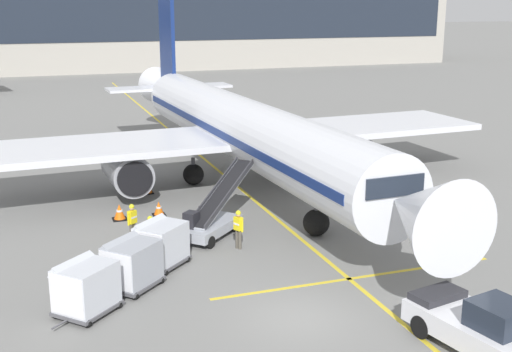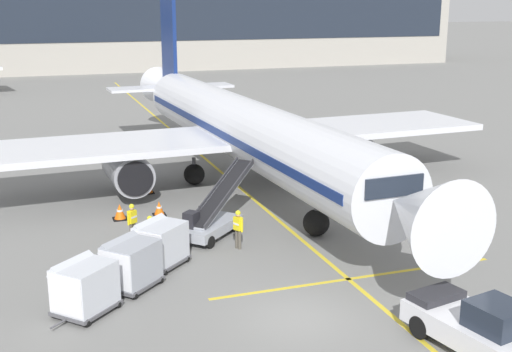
# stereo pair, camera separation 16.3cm
# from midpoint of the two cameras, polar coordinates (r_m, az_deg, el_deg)

# --- Properties ---
(ground_plane) EXTENTS (600.00, 600.00, 0.00)m
(ground_plane) POSITION_cam_midpoint_polar(r_m,az_deg,el_deg) (23.13, 3.76, -12.05)
(ground_plane) COLOR slate
(parked_airplane) EXTENTS (30.39, 39.47, 13.16)m
(parked_airplane) POSITION_cam_midpoint_polar(r_m,az_deg,el_deg) (38.62, -1.22, 4.10)
(parked_airplane) COLOR silver
(parked_airplane) RESTS_ON ground
(belt_loader) EXTENTS (4.70, 4.57, 3.01)m
(belt_loader) POSITION_cam_midpoint_polar(r_m,az_deg,el_deg) (30.45, -3.67, -3.58)
(belt_loader) COLOR #A3A8B2
(belt_loader) RESTS_ON ground
(baggage_cart_lead) EXTENTS (2.55, 2.54, 1.91)m
(baggage_cart_lead) POSITION_cam_midpoint_polar(r_m,az_deg,el_deg) (27.20, -8.10, -5.68)
(baggage_cart_lead) COLOR #515156
(baggage_cart_lead) RESTS_ON ground
(baggage_cart_second) EXTENTS (2.55, 2.54, 1.91)m
(baggage_cart_second) POSITION_cam_midpoint_polar(r_m,az_deg,el_deg) (25.35, -10.57, -7.34)
(baggage_cart_second) COLOR #515156
(baggage_cart_second) RESTS_ON ground
(baggage_cart_third) EXTENTS (2.55, 2.54, 1.91)m
(baggage_cart_third) POSITION_cam_midpoint_polar(r_m,az_deg,el_deg) (23.71, -14.38, -9.15)
(baggage_cart_third) COLOR #515156
(baggage_cart_third) RESTS_ON ground
(pushback_tug) EXTENTS (2.95, 4.74, 1.83)m
(pushback_tug) POSITION_cam_midpoint_polar(r_m,az_deg,el_deg) (21.89, 18.69, -12.07)
(pushback_tug) COLOR silver
(pushback_tug) RESTS_ON ground
(ground_crew_by_loader) EXTENTS (0.35, 0.54, 1.74)m
(ground_crew_by_loader) POSITION_cam_midpoint_polar(r_m,az_deg,el_deg) (28.38, -8.91, -4.84)
(ground_crew_by_loader) COLOR #333847
(ground_crew_by_loader) RESTS_ON ground
(ground_crew_by_carts) EXTENTS (0.38, 0.52, 1.74)m
(ground_crew_by_carts) POSITION_cam_midpoint_polar(r_m,az_deg,el_deg) (28.76, -1.39, -4.39)
(ground_crew_by_carts) COLOR #514C42
(ground_crew_by_carts) RESTS_ON ground
(ground_crew_marshaller) EXTENTS (0.48, 0.42, 1.74)m
(ground_crew_marshaller) POSITION_cam_midpoint_polar(r_m,az_deg,el_deg) (30.14, -10.44, -3.73)
(ground_crew_marshaller) COLOR #514C42
(ground_crew_marshaller) RESTS_ON ground
(safety_cone_engine_keepout) EXTENTS (0.56, 0.56, 0.64)m
(safety_cone_engine_keepout) POSITION_cam_midpoint_polar(r_m,az_deg,el_deg) (37.72, -9.07, -1.01)
(safety_cone_engine_keepout) COLOR black
(safety_cone_engine_keepout) RESTS_ON ground
(safety_cone_wingtip) EXTENTS (0.64, 0.64, 0.72)m
(safety_cone_wingtip) POSITION_cam_midpoint_polar(r_m,az_deg,el_deg) (33.77, -8.19, -2.77)
(safety_cone_wingtip) COLOR black
(safety_cone_wingtip) RESTS_ON ground
(safety_cone_nose_mark) EXTENTS (0.70, 0.70, 0.79)m
(safety_cone_nose_mark) POSITION_cam_midpoint_polar(r_m,az_deg,el_deg) (33.45, -11.49, -3.04)
(safety_cone_nose_mark) COLOR black
(safety_cone_nose_mark) RESTS_ON ground
(apron_guidance_line_lead_in) EXTENTS (0.20, 110.00, 0.01)m
(apron_guidance_line_lead_in) POSITION_cam_midpoint_polar(r_m,az_deg,el_deg) (38.58, -1.36, -0.94)
(apron_guidance_line_lead_in) COLOR yellow
(apron_guidance_line_lead_in) RESTS_ON ground
(apron_guidance_line_stop_bar) EXTENTS (12.00, 0.20, 0.01)m
(apron_guidance_line_stop_bar) POSITION_cam_midpoint_polar(r_m,az_deg,el_deg) (26.46, 8.88, -8.63)
(apron_guidance_line_stop_bar) COLOR yellow
(apron_guidance_line_stop_bar) RESTS_ON ground
(terminal_building) EXTENTS (113.91, 21.45, 16.39)m
(terminal_building) POSITION_cam_midpoint_polar(r_m,az_deg,el_deg) (113.41, -12.16, 13.23)
(terminal_building) COLOR #A8A399
(terminal_building) RESTS_ON ground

